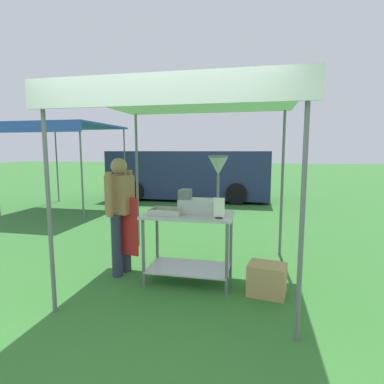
{
  "coord_description": "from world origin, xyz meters",
  "views": [
    {
      "loc": [
        0.96,
        -2.53,
        1.71
      ],
      "look_at": [
        0.11,
        1.48,
        1.16
      ],
      "focal_mm": 29.13,
      "sensor_mm": 36.0,
      "label": 1
    }
  ],
  "objects": [
    {
      "name": "donut_fryer",
      "position": [
        0.3,
        1.38,
        1.17
      ],
      "size": [
        0.63,
        0.28,
        0.74
      ],
      "color": "#B7B7BC",
      "rests_on": "donut_cart"
    },
    {
      "name": "supply_crate",
      "position": [
        1.1,
        1.1,
        0.19
      ],
      "size": [
        0.48,
        0.4,
        0.38
      ],
      "color": "tan",
      "rests_on": "ground"
    },
    {
      "name": "van_navy",
      "position": [
        -1.41,
        8.25,
        0.88
      ],
      "size": [
        5.56,
        2.15,
        1.69
      ],
      "color": "navy",
      "rests_on": "ground"
    },
    {
      "name": "donut_cart",
      "position": [
        0.11,
        1.28,
        0.64
      ],
      "size": [
        1.14,
        0.65,
        0.91
      ],
      "color": "#B7B7BC",
      "rests_on": "ground"
    },
    {
      "name": "neighbour_tent",
      "position": [
        -4.42,
        5.44,
        2.34
      ],
      "size": [
        2.64,
        2.69,
        2.43
      ],
      "color": "slate",
      "rests_on": "ground"
    },
    {
      "name": "stall_canopy",
      "position": [
        0.11,
        1.38,
        2.29
      ],
      "size": [
        2.68,
        2.6,
        2.38
      ],
      "color": "slate",
      "rests_on": "ground"
    },
    {
      "name": "menu_sign",
      "position": [
        0.52,
        1.09,
        1.01
      ],
      "size": [
        0.13,
        0.05,
        0.25
      ],
      "color": "black",
      "rests_on": "donut_cart"
    },
    {
      "name": "vendor",
      "position": [
        -0.86,
        1.34,
        0.9
      ],
      "size": [
        0.47,
        0.54,
        1.61
      ],
      "color": "#2D3347",
      "rests_on": "ground"
    },
    {
      "name": "ground_plane",
      "position": [
        0.0,
        6.0,
        0.0
      ],
      "size": [
        70.0,
        70.0,
        0.0
      ],
      "primitive_type": "plane",
      "color": "#33702D"
    },
    {
      "name": "donut_tray",
      "position": [
        -0.17,
        1.2,
        0.93
      ],
      "size": [
        0.4,
        0.29,
        0.07
      ],
      "color": "#B7B7BC",
      "rests_on": "donut_cart"
    }
  ]
}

